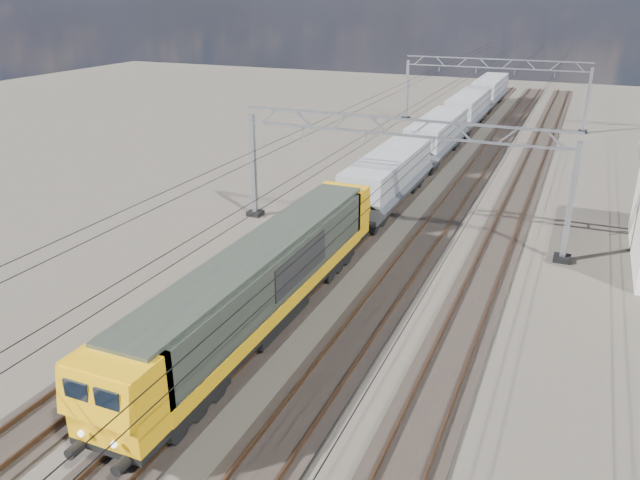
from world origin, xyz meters
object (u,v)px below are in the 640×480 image
at_px(catenary_gantry_mid, 397,173).
at_px(hopper_wagon_third, 468,108).
at_px(catenary_gantry_far, 493,89).
at_px(hopper_wagon_mid, 437,134).
at_px(locomotive, 263,280).
at_px(hopper_wagon_lead, 388,176).
at_px(hopper_wagon_fourth, 490,90).

height_order(catenary_gantry_mid, hopper_wagon_third, catenary_gantry_mid).
distance_m(catenary_gantry_far, hopper_wagon_mid, 17.18).
bearing_deg(locomotive, catenary_gantry_far, 87.66).
xyz_separation_m(locomotive, hopper_wagon_lead, (-0.00, 17.70, -0.09)).
bearing_deg(hopper_wagon_mid, hopper_wagon_third, 90.00).
distance_m(catenary_gantry_mid, locomotive, 13.13).
bearing_deg(hopper_wagon_third, hopper_wagon_mid, -90.00).
relative_size(catenary_gantry_far, locomotive, 0.94).
xyz_separation_m(hopper_wagon_lead, hopper_wagon_mid, (0.00, 14.20, 0.00)).
relative_size(catenary_gantry_mid, locomotive, 0.94).
bearing_deg(hopper_wagon_mid, catenary_gantry_far, 83.28).
height_order(hopper_wagon_mid, hopper_wagon_fourth, same).
bearing_deg(catenary_gantry_mid, catenary_gantry_far, 90.00).
bearing_deg(hopper_wagon_fourth, hopper_wagon_mid, -90.00).
bearing_deg(catenary_gantry_far, catenary_gantry_mid, -90.00).
distance_m(hopper_wagon_third, hopper_wagon_fourth, 14.20).
xyz_separation_m(hopper_wagon_mid, hopper_wagon_fourth, (0.00, 28.40, 0.00)).
bearing_deg(catenary_gantry_far, locomotive, -92.34).
xyz_separation_m(hopper_wagon_third, hopper_wagon_fourth, (0.00, 14.20, 0.00)).
bearing_deg(hopper_wagon_fourth, hopper_wagon_lead, -90.00).
xyz_separation_m(catenary_gantry_mid, hopper_wagon_fourth, (-2.00, 47.42, -1.67)).
xyz_separation_m(catenary_gantry_far, hopper_wagon_fourth, (-2.00, 11.42, -1.67)).
bearing_deg(hopper_wagon_lead, hopper_wagon_mid, 90.00).
bearing_deg(hopper_wagon_lead, catenary_gantry_mid, -67.44).
bearing_deg(hopper_wagon_lead, hopper_wagon_fourth, 90.00).
distance_m(hopper_wagon_mid, hopper_wagon_fourth, 28.40).
relative_size(catenary_gantry_mid, hopper_wagon_third, 1.53).
xyz_separation_m(catenary_gantry_mid, locomotive, (-2.00, -12.88, -1.58)).
relative_size(hopper_wagon_lead, hopper_wagon_mid, 1.00).
bearing_deg(catenary_gantry_far, hopper_wagon_fourth, 99.94).
bearing_deg(hopper_wagon_third, catenary_gantry_mid, -86.55).
relative_size(locomotive, hopper_wagon_mid, 1.62).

